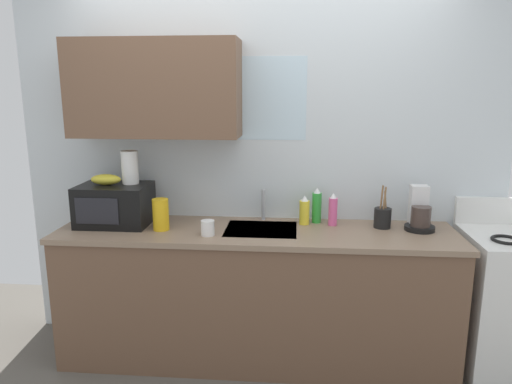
% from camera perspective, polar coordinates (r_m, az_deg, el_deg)
% --- Properties ---
extents(kitchen_wall_assembly, '(3.34, 0.42, 2.50)m').
position_cam_1_polar(kitchen_wall_assembly, '(3.25, -1.97, 4.92)').
color(kitchen_wall_assembly, silver).
rests_on(kitchen_wall_assembly, ground).
extents(counter_unit, '(2.57, 0.63, 0.90)m').
position_cam_1_polar(counter_unit, '(3.19, 0.01, -12.23)').
color(counter_unit, brown).
rests_on(counter_unit, ground).
extents(sink_faucet, '(0.03, 0.03, 0.21)m').
position_cam_1_polar(sink_faucet, '(3.23, 0.92, -1.57)').
color(sink_faucet, '#B2B5BA').
rests_on(sink_faucet, counter_unit).
extents(stove_range, '(0.60, 0.60, 1.08)m').
position_cam_1_polar(stove_range, '(3.47, 28.54, -11.72)').
color(stove_range, white).
rests_on(stove_range, ground).
extents(microwave, '(0.46, 0.35, 0.27)m').
position_cam_1_polar(microwave, '(3.26, -16.81, -1.48)').
color(microwave, black).
rests_on(microwave, counter_unit).
extents(banana_bunch, '(0.20, 0.11, 0.07)m').
position_cam_1_polar(banana_bunch, '(3.24, -17.81, 1.46)').
color(banana_bunch, gold).
rests_on(banana_bunch, microwave).
extents(paper_towel_roll, '(0.11, 0.11, 0.22)m').
position_cam_1_polar(paper_towel_roll, '(3.22, -15.09, 2.92)').
color(paper_towel_roll, white).
rests_on(paper_towel_roll, microwave).
extents(coffee_maker, '(0.19, 0.21, 0.28)m').
position_cam_1_polar(coffee_maker, '(3.20, 19.27, -2.47)').
color(coffee_maker, black).
rests_on(coffee_maker, counter_unit).
extents(dish_soap_bottle_yellow, '(0.07, 0.07, 0.20)m').
position_cam_1_polar(dish_soap_bottle_yellow, '(3.15, 5.91, -2.31)').
color(dish_soap_bottle_yellow, yellow).
rests_on(dish_soap_bottle_yellow, counter_unit).
extents(dish_soap_bottle_green, '(0.06, 0.06, 0.24)m').
position_cam_1_polar(dish_soap_bottle_green, '(3.19, 7.40, -1.73)').
color(dish_soap_bottle_green, green).
rests_on(dish_soap_bottle_green, counter_unit).
extents(dish_soap_bottle_pink, '(0.06, 0.06, 0.22)m').
position_cam_1_polar(dish_soap_bottle_pink, '(3.15, 9.34, -2.19)').
color(dish_soap_bottle_pink, '#E55999').
rests_on(dish_soap_bottle_pink, counter_unit).
extents(cereal_canister, '(0.10, 0.10, 0.20)m').
position_cam_1_polar(cereal_canister, '(3.07, -11.52, -2.70)').
color(cereal_canister, gold).
rests_on(cereal_canister, counter_unit).
extents(mug_white, '(0.08, 0.08, 0.09)m').
position_cam_1_polar(mug_white, '(2.92, -5.89, -4.37)').
color(mug_white, white).
rests_on(mug_white, counter_unit).
extents(utensil_crock, '(0.11, 0.11, 0.28)m').
position_cam_1_polar(utensil_crock, '(3.17, 15.14, -2.98)').
color(utensil_crock, black).
rests_on(utensil_crock, counter_unit).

